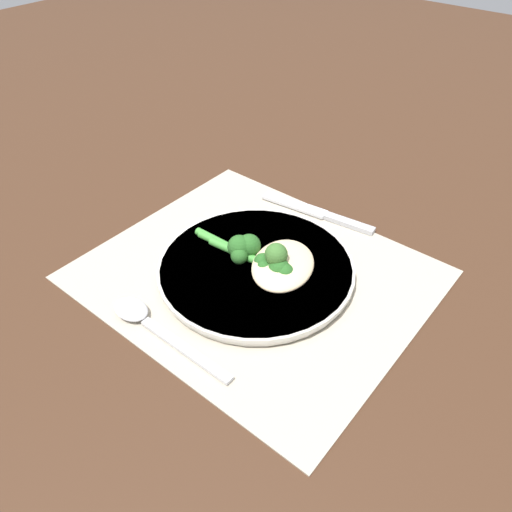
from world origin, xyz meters
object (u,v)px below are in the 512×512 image
chicken_fillet (283,265)px  broccoli_stalk_front (240,247)px  plate (256,268)px  knife (318,213)px  spoon (144,318)px  broccoli_stalk_left (257,258)px  broccoli_stalk_right (271,266)px

chicken_fillet → broccoli_stalk_front: size_ratio=1.24×
plate → chicken_fillet: bearing=20.2°
knife → spoon: size_ratio=1.01×
plate → broccoli_stalk_front: bearing=175.4°
plate → knife: bearing=94.3°
plate → spoon: 0.16m
chicken_fillet → spoon: size_ratio=0.68×
plate → knife: 0.16m
broccoli_stalk_front → spoon: bearing=-8.7°
broccoli_stalk_left → spoon: size_ratio=0.70×
broccoli_stalk_front → knife: broccoli_stalk_front is taller
plate → broccoli_stalk_front: (-0.03, 0.00, 0.02)m
spoon → chicken_fillet: bearing=-26.8°
broccoli_stalk_left → knife: bearing=-179.0°
broccoli_stalk_left → chicken_fillet: bearing=103.2°
chicken_fillet → plate: bearing=-159.8°
plate → broccoli_stalk_left: size_ratio=2.00×
broccoli_stalk_right → broccoli_stalk_front: size_ratio=1.33×
chicken_fillet → broccoli_stalk_left: bearing=-163.5°
chicken_fillet → broccoli_stalk_right: (-0.01, -0.01, 0.00)m
broccoli_stalk_right → spoon: broccoli_stalk_right is taller
knife → spoon: 0.31m
plate → knife: plate is taller
broccoli_stalk_left → spoon: broccoli_stalk_left is taller
plate → spoon: bearing=-107.7°
chicken_fillet → knife: (-0.05, 0.15, -0.02)m
chicken_fillet → knife: bearing=107.0°
knife → broccoli_stalk_right: bearing=-174.4°
broccoli_stalk_right → knife: 0.17m
plate → broccoli_stalk_right: (0.02, 0.00, 0.02)m
broccoli_stalk_right → knife: broccoli_stalk_right is taller
broccoli_stalk_front → chicken_fillet: bearing=98.1°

